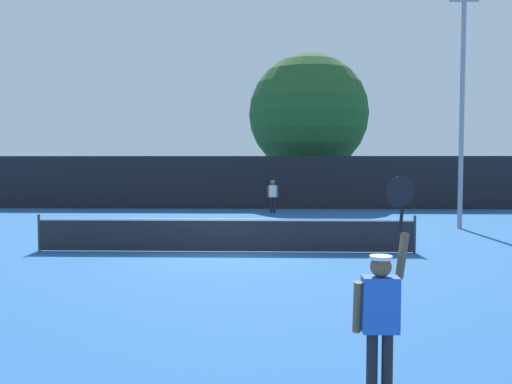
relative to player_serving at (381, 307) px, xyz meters
name	(u,v)px	position (x,y,z in m)	size (l,w,h in m)	color
ground_plane	(225,252)	(-2.50, 9.78, -1.06)	(120.00, 120.00, 0.00)	#235693
tennis_net	(225,234)	(-2.50, 9.78, -0.55)	(10.91, 0.08, 1.07)	#232328
perimeter_fence	(248,182)	(-2.50, 24.27, 0.40)	(32.79, 0.12, 2.92)	black
player_serving	(381,307)	(0.00, 0.00, 0.00)	(0.68, 0.39, 2.45)	blue
player_receiving	(273,193)	(-1.11, 21.75, -0.06)	(0.57, 0.24, 1.64)	white
tennis_ball	(286,249)	(-0.73, 10.20, -1.03)	(0.07, 0.07, 0.07)	#CCE033
light_pole	(462,97)	(6.16, 15.55, 4.02)	(1.18, 0.28, 9.02)	gray
large_tree	(309,114)	(1.17, 29.03, 4.57)	(7.58, 7.58, 9.44)	brown
parked_car_near	(208,188)	(-5.68, 32.64, -0.29)	(2.04, 4.26, 1.69)	red
parked_car_mid	(276,189)	(-0.88, 30.32, -0.29)	(2.39, 4.40, 1.69)	white
parked_car_far	(403,189)	(7.54, 30.46, -0.29)	(2.38, 4.39, 1.69)	#B7B7BC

